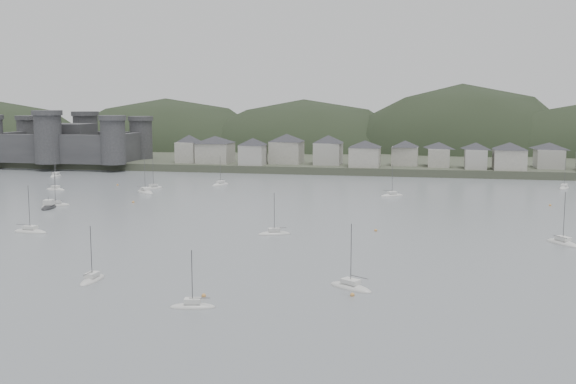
# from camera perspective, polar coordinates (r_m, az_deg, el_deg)

# --- Properties ---
(ground) EXTENTS (900.00, 900.00, 0.00)m
(ground) POSITION_cam_1_polar(r_m,az_deg,el_deg) (106.71, -8.29, -8.48)
(ground) COLOR slate
(ground) RESTS_ON ground
(far_shore_land) EXTENTS (900.00, 250.00, 3.00)m
(far_shore_land) POSITION_cam_1_polar(r_m,az_deg,el_deg) (393.82, 6.52, 3.53)
(far_shore_land) COLOR #383D2D
(far_shore_land) RESTS_ON ground
(forested_ridge) EXTENTS (851.55, 103.94, 102.57)m
(forested_ridge) POSITION_cam_1_polar(r_m,az_deg,el_deg) (369.16, 6.87, 1.26)
(forested_ridge) COLOR black
(forested_ridge) RESTS_ON ground
(castle) EXTENTS (66.00, 43.00, 20.00)m
(castle) POSITION_cam_1_polar(r_m,az_deg,el_deg) (317.34, -17.70, 3.94)
(castle) COLOR #353537
(castle) RESTS_ON far_shore_land
(waterfront_town) EXTENTS (451.48, 28.46, 12.92)m
(waterfront_town) POSITION_cam_1_polar(r_m,az_deg,el_deg) (280.74, 14.78, 3.14)
(waterfront_town) COLOR gray
(waterfront_town) RESTS_ON far_shore_land
(sailboat_lead) EXTENTS (7.75, 6.20, 10.47)m
(sailboat_lead) POSITION_cam_1_polar(r_m,az_deg,el_deg) (214.43, 8.57, -0.29)
(sailboat_lead) COLOR beige
(sailboat_lead) RESTS_ON ground
(moored_fleet) EXTENTS (251.66, 173.96, 13.28)m
(moored_fleet) POSITION_cam_1_polar(r_m,az_deg,el_deg) (172.05, -6.46, -2.21)
(moored_fleet) COLOR beige
(moored_fleet) RESTS_ON ground
(motor_launch_far) EXTENTS (5.01, 9.14, 4.05)m
(motor_launch_far) POSITION_cam_1_polar(r_m,az_deg,el_deg) (199.43, -19.13, -1.20)
(motor_launch_far) COLOR black
(motor_launch_far) RESTS_ON ground
(mooring_buoys) EXTENTS (195.34, 124.23, 0.70)m
(mooring_buoys) POSITION_cam_1_polar(r_m,az_deg,el_deg) (160.49, -0.65, -2.88)
(mooring_buoys) COLOR #CF8F45
(mooring_buoys) RESTS_ON ground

